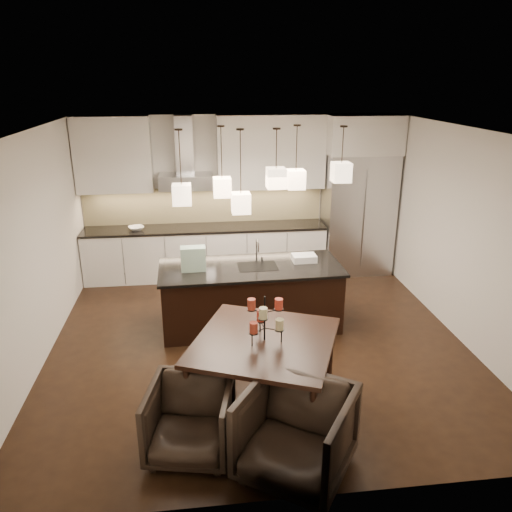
{
  "coord_description": "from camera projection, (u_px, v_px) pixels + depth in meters",
  "views": [
    {
      "loc": [
        -0.75,
        -6.0,
        3.41
      ],
      "look_at": [
        0.0,
        0.2,
        1.15
      ],
      "focal_mm": 35.0,
      "sensor_mm": 36.0,
      "label": 1
    }
  ],
  "objects": [
    {
      "name": "floor",
      "position": [
        258.0,
        340.0,
        6.85
      ],
      "size": [
        5.5,
        5.5,
        0.02
      ],
      "primitive_type": "cube",
      "color": "black",
      "rests_on": "ground"
    },
    {
      "name": "ceiling",
      "position": [
        258.0,
        130.0,
        5.89
      ],
      "size": [
        5.5,
        5.5,
        0.02
      ],
      "primitive_type": "cube",
      "color": "white",
      "rests_on": "wall_back"
    },
    {
      "name": "wall_back",
      "position": [
        239.0,
        195.0,
        8.95
      ],
      "size": [
        5.5,
        0.02,
        2.8
      ],
      "primitive_type": "cube",
      "color": "silver",
      "rests_on": "ground"
    },
    {
      "name": "wall_front",
      "position": [
        303.0,
        356.0,
        3.79
      ],
      "size": [
        5.5,
        0.02,
        2.8
      ],
      "primitive_type": "cube",
      "color": "silver",
      "rests_on": "ground"
    },
    {
      "name": "wall_left",
      "position": [
        33.0,
        252.0,
        6.06
      ],
      "size": [
        0.02,
        5.5,
        2.8
      ],
      "primitive_type": "cube",
      "color": "silver",
      "rests_on": "ground"
    },
    {
      "name": "wall_right",
      "position": [
        462.0,
        235.0,
        6.68
      ],
      "size": [
        0.02,
        5.5,
        2.8
      ],
      "primitive_type": "cube",
      "color": "silver",
      "rests_on": "ground"
    },
    {
      "name": "refrigerator",
      "position": [
        357.0,
        214.0,
        8.94
      ],
      "size": [
        1.2,
        0.72,
        2.15
      ],
      "primitive_type": "cube",
      "color": "#B7B7BA",
      "rests_on": "floor"
    },
    {
      "name": "fridge_panel",
      "position": [
        363.0,
        134.0,
        8.46
      ],
      "size": [
        1.26,
        0.72,
        0.65
      ],
      "primitive_type": "cube",
      "color": "silver",
      "rests_on": "refrigerator"
    },
    {
      "name": "lower_cabinets",
      "position": [
        206.0,
        253.0,
        8.89
      ],
      "size": [
        4.21,
        0.62,
        0.88
      ],
      "primitive_type": "cube",
      "color": "silver",
      "rests_on": "floor"
    },
    {
      "name": "countertop",
      "position": [
        205.0,
        228.0,
        8.74
      ],
      "size": [
        4.21,
        0.66,
        0.04
      ],
      "primitive_type": "cube",
      "color": "black",
      "rests_on": "lower_cabinets"
    },
    {
      "name": "backsplash",
      "position": [
        204.0,
        205.0,
        8.9
      ],
      "size": [
        4.21,
        0.02,
        0.63
      ],
      "primitive_type": "cube",
      "color": "beige",
      "rests_on": "countertop"
    },
    {
      "name": "upper_cab_left",
      "position": [
        113.0,
        155.0,
        8.27
      ],
      "size": [
        1.25,
        0.35,
        1.25
      ],
      "primitive_type": "cube",
      "color": "silver",
      "rests_on": "wall_back"
    },
    {
      "name": "upper_cab_right",
      "position": [
        271.0,
        152.0,
        8.57
      ],
      "size": [
        1.85,
        0.35,
        1.25
      ],
      "primitive_type": "cube",
      "color": "silver",
      "rests_on": "wall_back"
    },
    {
      "name": "hood_canopy",
      "position": [
        186.0,
        181.0,
        8.47
      ],
      "size": [
        0.9,
        0.52,
        0.24
      ],
      "primitive_type": "cube",
      "color": "#B7B7BA",
      "rests_on": "wall_back"
    },
    {
      "name": "hood_chimney",
      "position": [
        184.0,
        145.0,
        8.37
      ],
      "size": [
        0.3,
        0.28,
        0.96
      ],
      "primitive_type": "cube",
      "color": "#B7B7BA",
      "rests_on": "hood_canopy"
    },
    {
      "name": "fruit_bowl",
      "position": [
        136.0,
        228.0,
        8.54
      ],
      "size": [
        0.33,
        0.33,
        0.06
      ],
      "primitive_type": "imported",
      "rotation": [
        0.0,
        0.0,
        0.33
      ],
      "color": "silver",
      "rests_on": "countertop"
    },
    {
      "name": "island_body",
      "position": [
        251.0,
        297.0,
        7.12
      ],
      "size": [
        2.49,
        1.05,
        0.87
      ],
      "primitive_type": "cube",
      "rotation": [
        0.0,
        0.0,
        0.03
      ],
      "color": "black",
      "rests_on": "floor"
    },
    {
      "name": "island_top",
      "position": [
        251.0,
        268.0,
        6.97
      ],
      "size": [
        2.57,
        1.13,
        0.04
      ],
      "primitive_type": "cube",
      "rotation": [
        0.0,
        0.0,
        0.03
      ],
      "color": "black",
      "rests_on": "island_body"
    },
    {
      "name": "faucet",
      "position": [
        257.0,
        251.0,
        7.0
      ],
      "size": [
        0.1,
        0.24,
        0.37
      ],
      "primitive_type": null,
      "rotation": [
        0.0,
        0.0,
        0.03
      ],
      "color": "silver",
      "rests_on": "island_top"
    },
    {
      "name": "tote_bag",
      "position": [
        193.0,
        259.0,
        6.76
      ],
      "size": [
        0.34,
        0.19,
        0.33
      ],
      "primitive_type": "cube",
      "rotation": [
        0.0,
        0.0,
        0.03
      ],
      "color": "#2B693B",
      "rests_on": "island_top"
    },
    {
      "name": "food_container",
      "position": [
        304.0,
        258.0,
        7.13
      ],
      "size": [
        0.34,
        0.25,
        0.1
      ],
      "primitive_type": "cube",
      "rotation": [
        0.0,
        0.0,
        0.03
      ],
      "color": "silver",
      "rests_on": "island_top"
    },
    {
      "name": "dining_table",
      "position": [
        264.0,
        374.0,
        5.3
      ],
      "size": [
        1.82,
        1.82,
        0.84
      ],
      "primitive_type": null,
      "rotation": [
        0.0,
        0.0,
        -0.39
      ],
      "color": "black",
      "rests_on": "floor"
    },
    {
      "name": "candelabra",
      "position": [
        265.0,
        318.0,
        5.08
      ],
      "size": [
        0.53,
        0.53,
        0.49
      ],
      "primitive_type": null,
      "rotation": [
        0.0,
        0.0,
        -0.39
      ],
      "color": "black",
      "rests_on": "dining_table"
    },
    {
      "name": "candle_a",
      "position": [
        280.0,
        324.0,
        5.05
      ],
      "size": [
        0.11,
        0.11,
        0.11
      ],
      "primitive_type": "cylinder",
      "rotation": [
        0.0,
        0.0,
        -0.39
      ],
      "color": "beige",
      "rests_on": "candelabra"
    },
    {
      "name": "candle_b",
      "position": [
        261.0,
        316.0,
        5.24
      ],
      "size": [
        0.11,
        0.11,
        0.11
      ],
      "primitive_type": "cylinder",
      "rotation": [
        0.0,
        0.0,
        -0.39
      ],
      "color": "red",
      "rests_on": "candelabra"
    },
    {
      "name": "candle_c",
      "position": [
        254.0,
        328.0,
        4.99
      ],
      "size": [
        0.11,
        0.11,
        0.11
      ],
      "primitive_type": "cylinder",
      "rotation": [
        0.0,
        0.0,
        -0.39
      ],
      "color": "#B13C29",
      "rests_on": "candelabra"
    },
    {
      "name": "candle_d",
      "position": [
        279.0,
        304.0,
        5.09
      ],
      "size": [
        0.11,
        0.11,
        0.11
      ],
      "primitive_type": "cylinder",
      "rotation": [
        0.0,
        0.0,
        -0.39
      ],
      "color": "red",
      "rests_on": "candelabra"
    },
    {
      "name": "candle_e",
      "position": [
        251.0,
        304.0,
        5.09
      ],
      "size": [
        0.11,
        0.11,
        0.11
      ],
      "primitive_type": "cylinder",
      "rotation": [
        0.0,
        0.0,
        -0.39
      ],
      "color": "#B13C29",
      "rests_on": "candelabra"
    },
    {
      "name": "candle_f",
      "position": [
        263.0,
        313.0,
        4.9
      ],
      "size": [
        0.11,
        0.11,
        0.11
      ],
      "primitive_type": "cylinder",
      "rotation": [
        0.0,
        0.0,
        -0.39
      ],
      "color": "beige",
      "rests_on": "candelabra"
    },
    {
      "name": "armchair_left",
      "position": [
        190.0,
        420.0,
        4.69
      ],
      "size": [
        0.91,
        0.93,
        0.72
      ],
      "primitive_type": "imported",
      "rotation": [
        0.0,
        0.0,
        -0.2
      ],
      "color": "black",
      "rests_on": "floor"
    },
    {
      "name": "armchair_right",
      "position": [
        296.0,
        434.0,
        4.42
      ],
      "size": [
        1.27,
        1.28,
        0.85
      ],
      "primitive_type": "imported",
      "rotation": [
        0.0,
        0.0,
        -0.59
      ],
      "color": "black",
      "rests_on": "floor"
    },
    {
      "name": "pendant_a",
      "position": [
        182.0,
        194.0,
        6.39
      ],
      "size": [
        0.24,
        0.24,
        0.26
      ],
      "primitive_type": "cube",
      "color": "beige",
      "rests_on": "ceiling"
    },
    {
      "name": "pendant_b",
      "position": [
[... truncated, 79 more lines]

